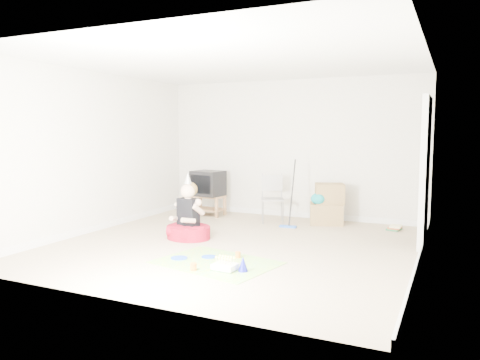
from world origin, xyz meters
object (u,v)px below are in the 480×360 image
at_px(cardboard_boxes, 327,205).
at_px(seated_woman, 188,224).
at_px(birthday_cake, 225,267).
at_px(folding_chair, 273,199).
at_px(tv_stand, 208,203).
at_px(crt_tv, 208,183).

bearing_deg(cardboard_boxes, seated_woman, -129.79).
height_order(seated_woman, birthday_cake, seated_woman).
bearing_deg(birthday_cake, cardboard_boxes, 82.90).
xyz_separation_m(folding_chair, seated_woman, (-0.72, -1.73, -0.20)).
bearing_deg(birthday_cake, tv_stand, 121.72).
bearing_deg(seated_woman, crt_tv, 109.87).
bearing_deg(birthday_cake, crt_tv, 121.72).
bearing_deg(crt_tv, cardboard_boxes, 10.99).
distance_m(tv_stand, folding_chair, 1.41).
bearing_deg(cardboard_boxes, crt_tv, -177.21).
relative_size(crt_tv, cardboard_boxes, 0.78).
distance_m(folding_chair, birthday_cake, 3.05).
relative_size(tv_stand, birthday_cake, 2.19).
bearing_deg(folding_chair, seated_woman, -112.44).
xyz_separation_m(folding_chair, birthday_cake, (0.53, -2.98, -0.38)).
bearing_deg(folding_chair, birthday_cake, -79.84).
xyz_separation_m(crt_tv, birthday_cake, (1.92, -3.11, -0.59)).
height_order(cardboard_boxes, birthday_cake, cardboard_boxes).
xyz_separation_m(cardboard_boxes, seated_woman, (-1.65, -1.98, -0.12)).
height_order(tv_stand, seated_woman, seated_woman).
bearing_deg(tv_stand, cardboard_boxes, 2.79).
xyz_separation_m(tv_stand, seated_woman, (0.68, -1.87, -0.01)).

